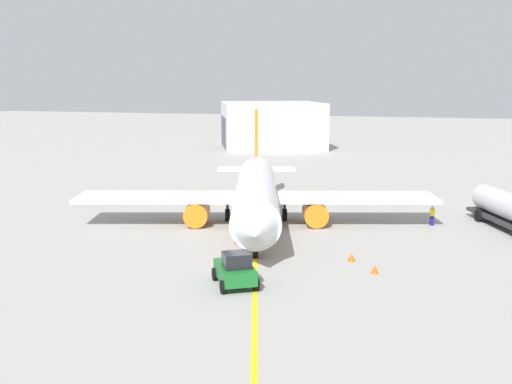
{
  "coord_description": "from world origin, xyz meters",
  "views": [
    {
      "loc": [
        49.32,
        17.24,
        12.07
      ],
      "look_at": [
        0.0,
        0.0,
        3.0
      ],
      "focal_mm": 42.77,
      "sensor_mm": 36.0,
      "label": 1
    }
  ],
  "objects_px": {
    "refueling_worker": "(432,216)",
    "safety_cone_wingtip": "(351,257)",
    "safety_cone_nose": "(375,269)",
    "pushback_tug": "(235,270)",
    "airplane": "(256,195)",
    "fuel_tanker": "(510,209)"
  },
  "relations": [
    {
      "from": "pushback_tug",
      "to": "safety_cone_wingtip",
      "type": "xyz_separation_m",
      "value": [
        -7.68,
        5.74,
        -0.7
      ]
    },
    {
      "from": "airplane",
      "to": "safety_cone_nose",
      "type": "relative_size",
      "value": 55.2
    },
    {
      "from": "pushback_tug",
      "to": "safety_cone_wingtip",
      "type": "relative_size",
      "value": 6.72
    },
    {
      "from": "refueling_worker",
      "to": "fuel_tanker",
      "type": "bearing_deg",
      "value": 95.17
    },
    {
      "from": "safety_cone_wingtip",
      "to": "pushback_tug",
      "type": "bearing_deg",
      "value": -36.77
    },
    {
      "from": "safety_cone_nose",
      "to": "safety_cone_wingtip",
      "type": "bearing_deg",
      "value": -139.71
    },
    {
      "from": "airplane",
      "to": "safety_cone_nose",
      "type": "xyz_separation_m",
      "value": [
        11.03,
        12.1,
        -2.33
      ]
    },
    {
      "from": "fuel_tanker",
      "to": "safety_cone_nose",
      "type": "height_order",
      "value": "fuel_tanker"
    },
    {
      "from": "safety_cone_nose",
      "to": "pushback_tug",
      "type": "bearing_deg",
      "value": -55.23
    },
    {
      "from": "safety_cone_wingtip",
      "to": "fuel_tanker",
      "type": "bearing_deg",
      "value": 142.1
    },
    {
      "from": "refueling_worker",
      "to": "safety_cone_wingtip",
      "type": "distance_m",
      "value": 14.29
    },
    {
      "from": "safety_cone_nose",
      "to": "safety_cone_wingtip",
      "type": "distance_m",
      "value": 3.05
    },
    {
      "from": "pushback_tug",
      "to": "safety_cone_nose",
      "type": "bearing_deg",
      "value": 124.77
    },
    {
      "from": "airplane",
      "to": "refueling_worker",
      "type": "xyz_separation_m",
      "value": [
        -4.81,
        14.75,
        -1.8
      ]
    },
    {
      "from": "airplane",
      "to": "pushback_tug",
      "type": "distance_m",
      "value": 17.04
    },
    {
      "from": "refueling_worker",
      "to": "safety_cone_wingtip",
      "type": "height_order",
      "value": "refueling_worker"
    },
    {
      "from": "airplane",
      "to": "refueling_worker",
      "type": "distance_m",
      "value": 15.61
    },
    {
      "from": "fuel_tanker",
      "to": "pushback_tug",
      "type": "xyz_separation_m",
      "value": [
        21.77,
        -16.71,
        -0.73
      ]
    },
    {
      "from": "fuel_tanker",
      "to": "safety_cone_wingtip",
      "type": "height_order",
      "value": "fuel_tanker"
    },
    {
      "from": "airplane",
      "to": "pushback_tug",
      "type": "bearing_deg",
      "value": 14.98
    },
    {
      "from": "refueling_worker",
      "to": "pushback_tug",
      "type": "bearing_deg",
      "value": -26.04
    },
    {
      "from": "refueling_worker",
      "to": "safety_cone_nose",
      "type": "relative_size",
      "value": 2.99
    }
  ]
}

